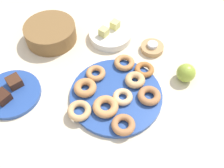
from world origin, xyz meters
The scene contains 22 objects.
ground_plane centered at (0.00, 0.00, 0.00)m, with size 2.40×2.40×0.00m, color beige.
donut_plate centered at (0.00, 0.00, 0.01)m, with size 0.36×0.36×0.02m, color #284C9E.
donut_0 centered at (0.11, 0.11, 0.03)m, with size 0.09×0.09×0.02m, color #C6844C.
donut_1 centered at (0.09, 0.01, 0.03)m, with size 0.08×0.08×0.03m, color tan.
donut_2 centered at (-0.16, 0.00, 0.03)m, with size 0.09×0.09×0.02m, color tan.
donut_3 centered at (-0.07, -0.04, 0.03)m, with size 0.10×0.10×0.03m, color tan.
donut_4 centered at (-0.02, 0.12, 0.03)m, with size 0.08×0.08×0.02m, color #C6844C.
donut_5 centered at (-0.09, 0.08, 0.03)m, with size 0.09×0.09×0.03m, color #C6844C.
donut_6 centered at (0.01, -0.03, 0.03)m, with size 0.08×0.08×0.02m, color #EABC84.
donut_7 centered at (-0.05, -0.13, 0.03)m, with size 0.09×0.09×0.02m, color #B27547.
donut_8 centered at (0.10, -0.08, 0.03)m, with size 0.09×0.09×0.03m, color #B27547.
donut_9 centered at (0.16, 0.04, 0.03)m, with size 0.08×0.08×0.02m, color #AD6B33.
cake_plate centered at (-0.35, 0.22, 0.01)m, with size 0.23×0.23×0.02m, color #284C9E.
brownie_near centered at (-0.38, 0.20, 0.03)m, with size 0.05×0.05×0.03m, color #381E14.
brownie_far centered at (-0.32, 0.25, 0.03)m, with size 0.05×0.05×0.03m, color #472819.
candle_holder centered at (0.27, 0.13, 0.01)m, with size 0.10×0.10×0.02m, color tan.
tealight centered at (0.27, 0.13, 0.03)m, with size 0.05×0.05×0.01m, color silver.
basket centered at (-0.08, 0.43, 0.04)m, with size 0.23×0.23×0.08m, color brown.
fruit_bowl centered at (0.15, 0.30, 0.02)m, with size 0.20×0.20×0.04m, color silver.
melon_chunk_left centered at (0.12, 0.30, 0.05)m, with size 0.04×0.04×0.04m, color #DBD67A.
melon_chunk_right centered at (0.19, 0.31, 0.05)m, with size 0.04×0.04×0.04m, color #DBD67A.
apple centered at (0.29, -0.07, 0.04)m, with size 0.08×0.08×0.08m, color #93AD38.
Camera 1 is at (-0.31, -0.48, 0.84)m, focal length 41.53 mm.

